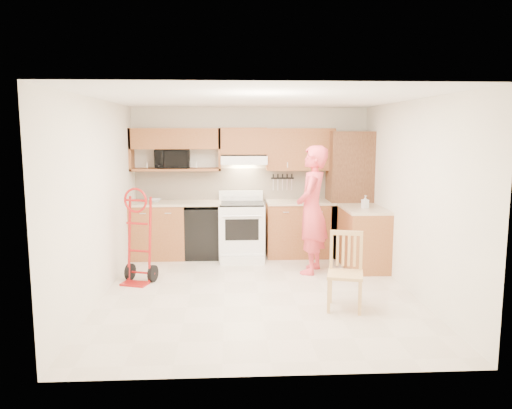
{
  "coord_description": "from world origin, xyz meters",
  "views": [
    {
      "loc": [
        -0.37,
        -6.29,
        2.1
      ],
      "look_at": [
        0.0,
        0.5,
        1.1
      ],
      "focal_mm": 35.0,
      "sensor_mm": 36.0,
      "label": 1
    }
  ],
  "objects": [
    {
      "name": "dishwasher",
      "position": [
        -0.8,
        1.95,
        0.42
      ],
      "size": [
        0.6,
        0.6,
        0.85
      ],
      "primitive_type": "cube",
      "color": "black",
      "rests_on": "ground"
    },
    {
      "name": "floor",
      "position": [
        0.0,
        0.0,
        -0.01
      ],
      "size": [
        4.0,
        4.5,
        0.02
      ],
      "primitive_type": "cube",
      "color": "beige",
      "rests_on": "ground"
    },
    {
      "name": "countertop_return",
      "position": [
        1.7,
        1.15,
        0.92
      ],
      "size": [
        0.63,
        1.0,
        0.04
      ],
      "primitive_type": "cube",
      "color": "tan",
      "rests_on": "cab_return_right"
    },
    {
      "name": "dining_chair",
      "position": [
        1.0,
        -0.65,
        0.46
      ],
      "size": [
        0.51,
        0.54,
        0.92
      ],
      "primitive_type": null,
      "rotation": [
        0.0,
        0.0,
        -0.26
      ],
      "color": "tan",
      "rests_on": "ground"
    },
    {
      "name": "pantry_tall",
      "position": [
        1.65,
        1.95,
        1.05
      ],
      "size": [
        0.7,
        0.6,
        2.1
      ],
      "primitive_type": "cube",
      "color": "brown",
      "rests_on": "ground"
    },
    {
      "name": "person",
      "position": [
        0.85,
        0.94,
        0.95
      ],
      "size": [
        0.67,
        0.81,
        1.9
      ],
      "primitive_type": "imported",
      "rotation": [
        0.0,
        0.0,
        -1.93
      ],
      "color": "#E5424D",
      "rests_on": "ground"
    },
    {
      "name": "upper_cab_right",
      "position": [
        0.83,
        2.08,
        1.8
      ],
      "size": [
        1.14,
        0.33,
        0.7
      ],
      "primitive_type": "cube",
      "color": "#905B36",
      "rests_on": "wall_back"
    },
    {
      "name": "upper_cab_center",
      "position": [
        -0.12,
        2.08,
        1.94
      ],
      "size": [
        0.76,
        0.33,
        0.44
      ],
      "primitive_type": "cube",
      "color": "#905B36",
      "rests_on": "wall_back"
    },
    {
      "name": "cab_return_right",
      "position": [
        1.7,
        1.15,
        0.45
      ],
      "size": [
        0.6,
        1.0,
        0.9
      ],
      "primitive_type": "cube",
      "color": "#905B36",
      "rests_on": "ground"
    },
    {
      "name": "lower_cab_left",
      "position": [
        -1.55,
        1.95,
        0.45
      ],
      "size": [
        0.9,
        0.6,
        0.9
      ],
      "primitive_type": "cube",
      "color": "#905B36",
      "rests_on": "ground"
    },
    {
      "name": "countertop_right",
      "position": [
        0.83,
        1.95,
        0.92
      ],
      "size": [
        1.14,
        0.63,
        0.04
      ],
      "primitive_type": "cube",
      "color": "tan",
      "rests_on": "lower_cab_right"
    },
    {
      "name": "upper_cab_left",
      "position": [
        -1.25,
        2.08,
        1.98
      ],
      "size": [
        1.5,
        0.33,
        0.34
      ],
      "primitive_type": "cube",
      "color": "#905B36",
      "rests_on": "wall_back"
    },
    {
      "name": "countertop_left",
      "position": [
        -1.25,
        1.95,
        0.92
      ],
      "size": [
        1.5,
        0.63,
        0.04
      ],
      "primitive_type": "cube",
      "color": "tan",
      "rests_on": "lower_cab_left"
    },
    {
      "name": "knife_strip",
      "position": [
        0.55,
        2.21,
        1.24
      ],
      "size": [
        0.4,
        0.05,
        0.29
      ],
      "primitive_type": null,
      "color": "black",
      "rests_on": "backsplash"
    },
    {
      "name": "backsplash",
      "position": [
        0.0,
        2.23,
        1.2
      ],
      "size": [
        3.92,
        0.03,
        0.55
      ],
      "primitive_type": "cube",
      "color": "beige",
      "rests_on": "wall_back"
    },
    {
      "name": "soap_bottle",
      "position": [
        1.7,
        1.12,
        1.04
      ],
      "size": [
        0.11,
        0.11,
        0.19
      ],
      "primitive_type": "imported",
      "rotation": [
        0.0,
        0.0,
        0.29
      ],
      "color": "white",
      "rests_on": "countertop_return"
    },
    {
      "name": "ceiling",
      "position": [
        0.0,
        0.0,
        2.51
      ],
      "size": [
        4.0,
        4.5,
        0.02
      ],
      "primitive_type": "cube",
      "color": "white",
      "rests_on": "ground"
    },
    {
      "name": "lower_cab_right",
      "position": [
        0.83,
        1.95,
        0.45
      ],
      "size": [
        1.14,
        0.6,
        0.9
      ],
      "primitive_type": "cube",
      "color": "#905B36",
      "rests_on": "ground"
    },
    {
      "name": "wall_back",
      "position": [
        0.0,
        2.26,
        1.25
      ],
      "size": [
        4.0,
        0.02,
        2.5
      ],
      "primitive_type": "cube",
      "color": "white",
      "rests_on": "ground"
    },
    {
      "name": "upper_shelf_mw",
      "position": [
        -1.25,
        2.08,
        1.47
      ],
      "size": [
        1.5,
        0.33,
        0.04
      ],
      "primitive_type": "cube",
      "color": "#905B36",
      "rests_on": "wall_back"
    },
    {
      "name": "hand_truck",
      "position": [
        -1.65,
        0.53,
        0.6
      ],
      "size": [
        0.59,
        0.56,
        1.21
      ],
      "primitive_type": null,
      "rotation": [
        0.0,
        0.0,
        -0.32
      ],
      "color": "#A01514",
      "rests_on": "ground"
    },
    {
      "name": "wall_right",
      "position": [
        2.01,
        0.0,
        1.25
      ],
      "size": [
        0.02,
        4.5,
        2.5
      ],
      "primitive_type": "cube",
      "color": "white",
      "rests_on": "ground"
    },
    {
      "name": "wall_left",
      "position": [
        -2.01,
        0.0,
        1.25
      ],
      "size": [
        0.02,
        4.5,
        2.5
      ],
      "primitive_type": "cube",
      "color": "white",
      "rests_on": "ground"
    },
    {
      "name": "range_hood",
      "position": [
        -0.12,
        2.02,
        1.63
      ],
      "size": [
        0.76,
        0.46,
        0.14
      ],
      "primitive_type": "cube",
      "color": "white",
      "rests_on": "wall_back"
    },
    {
      "name": "range",
      "position": [
        -0.17,
        1.8,
        0.55
      ],
      "size": [
        0.75,
        0.98,
        1.1
      ],
      "primitive_type": null,
      "color": "white",
      "rests_on": "ground"
    },
    {
      "name": "microwave",
      "position": [
        -1.3,
        2.08,
        1.65
      ],
      "size": [
        0.58,
        0.4,
        0.31
      ],
      "primitive_type": "imported",
      "rotation": [
        0.0,
        0.0,
        0.03
      ],
      "color": "black",
      "rests_on": "upper_shelf_mw"
    },
    {
      "name": "wall_front",
      "position": [
        0.0,
        -2.26,
        1.25
      ],
      "size": [
        4.0,
        0.02,
        2.5
      ],
      "primitive_type": "cube",
      "color": "white",
      "rests_on": "ground"
    },
    {
      "name": "bowl",
      "position": [
        -1.6,
        1.95,
        0.97
      ],
      "size": [
        0.25,
        0.25,
        0.05
      ],
      "primitive_type": "imported",
      "rotation": [
        0.0,
        0.0,
        0.17
      ],
      "color": "white",
      "rests_on": "countertop_left"
    }
  ]
}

